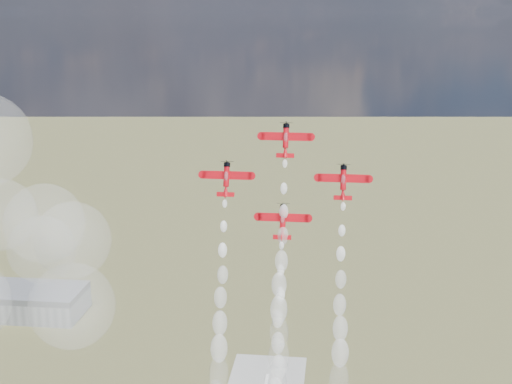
{
  "coord_description": "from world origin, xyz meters",
  "views": [
    {
      "loc": [
        25.73,
        -126.92,
        142.78
      ],
      "look_at": [
        8.69,
        18.6,
        105.72
      ],
      "focal_mm": 50.0,
      "sensor_mm": 36.0,
      "label": 1
    }
  ],
  "objects_px": {
    "plane_right": "(343,182)",
    "hangar": "(31,302)",
    "plane_left": "(226,178)",
    "plane_slot": "(283,221)",
    "plane_lead": "(286,140)"
  },
  "relations": [
    {
      "from": "plane_right",
      "to": "hangar",
      "type": "bearing_deg",
      "value": 132.32
    },
    {
      "from": "plane_left",
      "to": "plane_slot",
      "type": "xyz_separation_m",
      "value": [
        12.33,
        -3.07,
        -8.06
      ]
    },
    {
      "from": "plane_lead",
      "to": "plane_slot",
      "type": "xyz_separation_m",
      "value": [
        0.0,
        -6.15,
        -16.13
      ]
    },
    {
      "from": "plane_right",
      "to": "plane_slot",
      "type": "xyz_separation_m",
      "value": [
        -12.33,
        -3.07,
        -8.06
      ]
    },
    {
      "from": "hangar",
      "to": "plane_lead",
      "type": "relative_size",
      "value": 4.73
    },
    {
      "from": "plane_left",
      "to": "hangar",
      "type": "bearing_deg",
      "value": 127.15
    },
    {
      "from": "plane_left",
      "to": "plane_right",
      "type": "bearing_deg",
      "value": 0.0
    },
    {
      "from": "plane_lead",
      "to": "plane_right",
      "type": "relative_size",
      "value": 1.0
    },
    {
      "from": "plane_left",
      "to": "plane_slot",
      "type": "height_order",
      "value": "plane_left"
    },
    {
      "from": "plane_slot",
      "to": "plane_right",
      "type": "bearing_deg",
      "value": 13.99
    },
    {
      "from": "plane_lead",
      "to": "plane_left",
      "type": "xyz_separation_m",
      "value": [
        -12.33,
        -3.07,
        -8.06
      ]
    },
    {
      "from": "hangar",
      "to": "plane_slot",
      "type": "relative_size",
      "value": 4.73
    },
    {
      "from": "hangar",
      "to": "plane_right",
      "type": "distance_m",
      "value": 241.04
    },
    {
      "from": "plane_left",
      "to": "plane_slot",
      "type": "bearing_deg",
      "value": -13.99
    },
    {
      "from": "hangar",
      "to": "plane_slot",
      "type": "height_order",
      "value": "plane_slot"
    }
  ]
}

